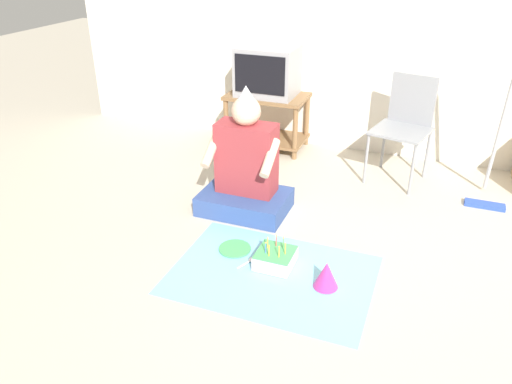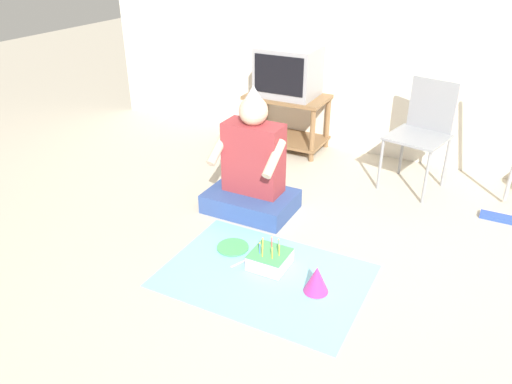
{
  "view_description": "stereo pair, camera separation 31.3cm",
  "coord_description": "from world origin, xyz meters",
  "px_view_note": "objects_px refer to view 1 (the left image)",
  "views": [
    {
      "loc": [
        0.31,
        -2.13,
        1.8
      ],
      "look_at": [
        -0.68,
        0.46,
        0.35
      ],
      "focal_mm": 35.0,
      "sensor_mm": 36.0,
      "label": 1
    },
    {
      "loc": [
        0.6,
        -2.0,
        1.8
      ],
      "look_at": [
        -0.68,
        0.46,
        0.35
      ],
      "focal_mm": 35.0,
      "sensor_mm": 36.0,
      "label": 2
    }
  ],
  "objects_px": {
    "person_seated": "(246,172)",
    "birthday_cake": "(275,258)",
    "folding_chair": "(405,122)",
    "paper_plate": "(235,249)",
    "dust_mop": "(495,157)",
    "tv": "(268,71)",
    "party_hat_blue": "(326,275)"
  },
  "relations": [
    {
      "from": "dust_mop",
      "to": "paper_plate",
      "type": "xyz_separation_m",
      "value": [
        -1.5,
        -1.26,
        -0.35
      ]
    },
    {
      "from": "tv",
      "to": "folding_chair",
      "type": "xyz_separation_m",
      "value": [
        1.24,
        -0.23,
        -0.23
      ]
    },
    {
      "from": "tv",
      "to": "folding_chair",
      "type": "bearing_deg",
      "value": -10.58
    },
    {
      "from": "party_hat_blue",
      "to": "birthday_cake",
      "type": "bearing_deg",
      "value": 164.09
    },
    {
      "from": "party_hat_blue",
      "to": "tv",
      "type": "bearing_deg",
      "value": 118.9
    },
    {
      "from": "folding_chair",
      "to": "paper_plate",
      "type": "height_order",
      "value": "folding_chair"
    },
    {
      "from": "folding_chair",
      "to": "party_hat_blue",
      "type": "distance_m",
      "value": 1.7
    },
    {
      "from": "tv",
      "to": "birthday_cake",
      "type": "height_order",
      "value": "tv"
    },
    {
      "from": "birthday_cake",
      "to": "paper_plate",
      "type": "relative_size",
      "value": 1.09
    },
    {
      "from": "party_hat_blue",
      "to": "paper_plate",
      "type": "relative_size",
      "value": 0.79
    },
    {
      "from": "dust_mop",
      "to": "paper_plate",
      "type": "height_order",
      "value": "dust_mop"
    },
    {
      "from": "tv",
      "to": "dust_mop",
      "type": "xyz_separation_m",
      "value": [
        1.9,
        -0.45,
        -0.35
      ]
    },
    {
      "from": "birthday_cake",
      "to": "party_hat_blue",
      "type": "distance_m",
      "value": 0.35
    },
    {
      "from": "folding_chair",
      "to": "person_seated",
      "type": "bearing_deg",
      "value": -135.24
    },
    {
      "from": "tv",
      "to": "birthday_cake",
      "type": "bearing_deg",
      "value": -68.56
    },
    {
      "from": "birthday_cake",
      "to": "paper_plate",
      "type": "distance_m",
      "value": 0.3
    },
    {
      "from": "tv",
      "to": "person_seated",
      "type": "height_order",
      "value": "tv"
    },
    {
      "from": "birthday_cake",
      "to": "dust_mop",
      "type": "bearing_deg",
      "value": 47.71
    },
    {
      "from": "dust_mop",
      "to": "birthday_cake",
      "type": "distance_m",
      "value": 1.82
    },
    {
      "from": "tv",
      "to": "dust_mop",
      "type": "height_order",
      "value": "dust_mop"
    },
    {
      "from": "folding_chair",
      "to": "person_seated",
      "type": "distance_m",
      "value": 1.38
    },
    {
      "from": "folding_chair",
      "to": "party_hat_blue",
      "type": "bearing_deg",
      "value": -97.05
    },
    {
      "from": "tv",
      "to": "party_hat_blue",
      "type": "xyz_separation_m",
      "value": [
        1.03,
        -1.87,
        -0.63
      ]
    },
    {
      "from": "person_seated",
      "to": "party_hat_blue",
      "type": "relative_size",
      "value": 5.64
    },
    {
      "from": "folding_chair",
      "to": "birthday_cake",
      "type": "relative_size",
      "value": 3.71
    },
    {
      "from": "dust_mop",
      "to": "birthday_cake",
      "type": "bearing_deg",
      "value": -132.29
    },
    {
      "from": "folding_chair",
      "to": "paper_plate",
      "type": "bearing_deg",
      "value": -119.33
    },
    {
      "from": "paper_plate",
      "to": "party_hat_blue",
      "type": "bearing_deg",
      "value": -14.23
    },
    {
      "from": "folding_chair",
      "to": "person_seated",
      "type": "xyz_separation_m",
      "value": [
        -0.97,
        -0.96,
        -0.18
      ]
    },
    {
      "from": "tv",
      "to": "person_seated",
      "type": "relative_size",
      "value": 0.56
    },
    {
      "from": "person_seated",
      "to": "birthday_cake",
      "type": "distance_m",
      "value": 0.77
    },
    {
      "from": "paper_plate",
      "to": "folding_chair",
      "type": "bearing_deg",
      "value": 60.67
    }
  ]
}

